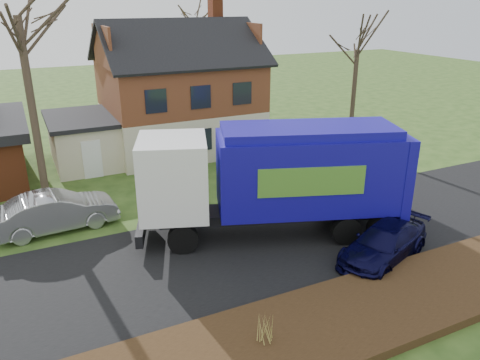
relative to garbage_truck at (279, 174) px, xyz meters
name	(u,v)px	position (x,y,z in m)	size (l,w,h in m)	color
ground	(251,248)	(-1.57, -0.65, -2.64)	(120.00, 120.00, 0.00)	#294517
road	(251,248)	(-1.57, -0.65, -2.63)	(80.00, 7.00, 0.02)	black
mulch_verge	(332,323)	(-1.57, -5.95, -2.49)	(80.00, 3.50, 0.30)	black
main_house	(172,87)	(-0.08, 13.26, 1.39)	(12.95, 8.95, 9.26)	beige
garbage_truck	(279,174)	(0.00, 0.00, 0.00)	(11.01, 6.25, 4.57)	black
silver_sedan	(56,211)	(-8.20, 4.40, -1.82)	(1.73, 4.95, 1.63)	#9A9CA1
navy_wagon	(384,243)	(2.52, -3.52, -1.99)	(1.82, 4.47, 1.30)	black
tree_front_east	(359,32)	(10.26, 8.35, 4.68)	(3.24, 3.24, 9.00)	#3C3024
tree_back	(194,7)	(4.92, 22.21, 5.93)	(3.24, 3.24, 10.27)	#443528
grass_clump_mid	(266,327)	(-3.77, -5.89, -1.89)	(0.32, 0.26, 0.89)	#A49548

